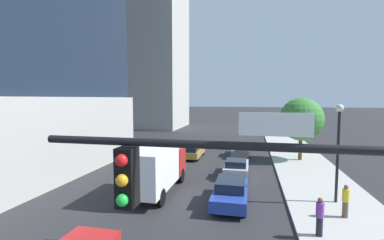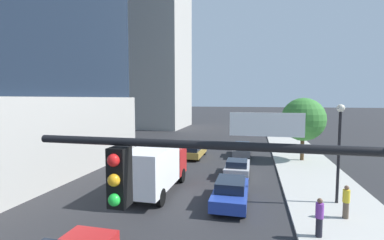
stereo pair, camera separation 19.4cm
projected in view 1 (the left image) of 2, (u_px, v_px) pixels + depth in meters
name	position (u px, v px, depth m)	size (l,w,h in m)	color
sidewalk	(318.00, 184.00, 19.34)	(5.30, 120.00, 0.15)	#B2AFA8
construction_building	(151.00, 39.00, 57.52)	(18.93, 19.15, 43.48)	#B2AFA8
traffic_light_pole	(275.00, 226.00, 4.22)	(6.23, 0.48, 5.84)	black
street_lamp	(338.00, 138.00, 15.55)	(0.44, 0.44, 5.73)	black
street_tree	(301.00, 119.00, 26.47)	(4.19, 4.19, 6.11)	brown
car_silver	(236.00, 167.00, 21.63)	(1.85, 4.01, 1.42)	#B7B7BC
car_gray	(240.00, 149.00, 29.21)	(1.78, 4.46, 1.49)	slate
car_gold	(192.00, 151.00, 28.18)	(1.93, 4.56, 1.47)	#AD8938
car_blue	(231.00, 191.00, 15.85)	(1.92, 4.60, 1.52)	#233D9E
box_truck	(156.00, 167.00, 17.60)	(2.30, 6.67, 3.13)	#B21E1E
pedestrian_purple_shirt	(320.00, 216.00, 11.88)	(0.34, 0.34, 1.73)	black
pedestrian_yellow_shirt	(346.00, 201.00, 13.74)	(0.34, 0.34, 1.69)	brown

